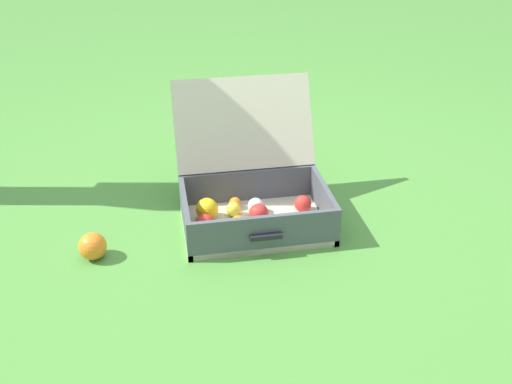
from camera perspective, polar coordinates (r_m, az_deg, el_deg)
The scene contains 3 objects.
ground_plane at distance 2.19m, azimuth 0.22°, elevation -4.40°, with size 16.00×16.00×0.00m, color #4C8C38.
open_suitcase at distance 2.25m, azimuth -0.59°, elevation -0.19°, with size 0.53×0.55×0.47m.
stray_ball_on_grass at distance 2.14m, azimuth -14.96°, elevation -4.89°, with size 0.09×0.09×0.09m, color orange.
Camera 1 is at (-0.34, -1.80, 1.21)m, focal length 42.99 mm.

